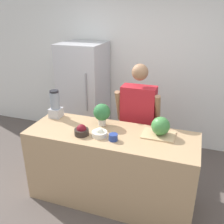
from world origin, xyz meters
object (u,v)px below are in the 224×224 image
(person, at_px, (138,122))
(watermelon, at_px, (161,126))
(bowl_cream, at_px, (100,133))
(refrigerator, at_px, (84,95))
(bowl_cherries, at_px, (82,131))
(blender, at_px, (55,105))
(potted_plant, at_px, (102,113))
(bowl_small_blue, at_px, (113,137))

(person, height_order, watermelon, person)
(person, bearing_deg, bowl_cream, -110.73)
(person, bearing_deg, refrigerator, 148.57)
(bowl_cherries, bearing_deg, person, 57.73)
(refrigerator, relative_size, watermelon, 8.36)
(blender, bearing_deg, bowl_cream, -22.76)
(potted_plant, bearing_deg, refrigerator, 124.28)
(person, height_order, bowl_small_blue, person)
(watermelon, relative_size, bowl_small_blue, 2.12)
(refrigerator, distance_m, person, 1.30)
(person, height_order, blender, person)
(bowl_cream, relative_size, potted_plant, 0.63)
(bowl_cream, bearing_deg, refrigerator, 120.99)
(watermelon, height_order, blender, blender)
(bowl_cherries, xyz_separation_m, blender, (-0.53, 0.35, 0.11))
(refrigerator, bearing_deg, person, -31.43)
(bowl_cherries, xyz_separation_m, bowl_small_blue, (0.38, -0.00, -0.01))
(watermelon, relative_size, blender, 0.57)
(person, xyz_separation_m, potted_plant, (-0.35, -0.44, 0.27))
(watermelon, distance_m, bowl_small_blue, 0.54)
(person, height_order, bowl_cream, person)
(person, xyz_separation_m, bowl_small_blue, (-0.09, -0.75, 0.14))
(refrigerator, relative_size, bowl_cream, 10.01)
(person, relative_size, blender, 4.44)
(bowl_cherries, bearing_deg, potted_plant, 68.09)
(potted_plant, bearing_deg, bowl_small_blue, -51.42)
(bowl_cream, bearing_deg, bowl_cherries, -169.94)
(bowl_small_blue, xyz_separation_m, potted_plant, (-0.25, 0.32, 0.12))
(watermelon, xyz_separation_m, potted_plant, (-0.71, 0.04, 0.04))
(bowl_cream, distance_m, bowl_small_blue, 0.18)
(bowl_small_blue, bearing_deg, potted_plant, 128.58)
(bowl_small_blue, distance_m, blender, 0.98)
(refrigerator, distance_m, watermelon, 1.88)
(watermelon, bearing_deg, person, 127.60)
(bowl_cream, bearing_deg, watermelon, 20.58)
(refrigerator, relative_size, potted_plant, 6.35)
(refrigerator, relative_size, blender, 4.78)
(watermelon, height_order, bowl_cream, watermelon)
(bowl_small_blue, bearing_deg, refrigerator, 125.27)
(watermelon, bearing_deg, bowl_cherries, -161.87)
(person, distance_m, blender, 1.12)
(person, relative_size, potted_plant, 5.90)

